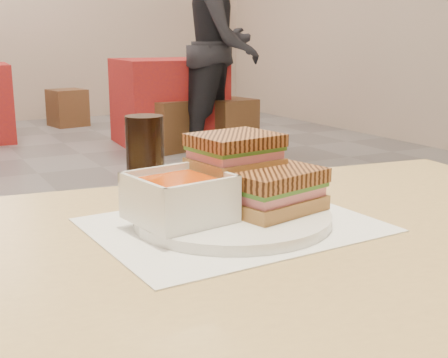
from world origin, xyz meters
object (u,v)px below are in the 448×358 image
main_table (228,323)px  bg_chair_2r (68,108)px  cola_glass (145,156)px  panini_lower (270,189)px  bg_chair_1l (168,125)px  patron_b (226,46)px  plate (232,217)px  bg_chair_1r (230,123)px  bg_table_1 (168,102)px  soup_bowl (179,199)px

main_table → bg_chair_2r: (1.36, 6.32, -0.42)m
main_table → cola_glass: bearing=91.7°
panini_lower → bg_chair_2r: bearing=78.6°
bg_chair_1l → patron_b: size_ratio=0.27×
cola_glass → patron_b: patron_b is taller
plate → bg_chair_1r: size_ratio=0.62×
patron_b → panini_lower: bearing=-117.9°
main_table → bg_table_1: bearing=67.7°
soup_bowl → bg_chair_2r: size_ratio=0.31×
panini_lower → bg_chair_1r: (2.26, 4.19, -0.57)m
soup_bowl → patron_b: (2.26, 4.01, 0.14)m
bg_chair_1l → patron_b: 0.88m
soup_bowl → panini_lower: size_ratio=0.88×
main_table → bg_table_1: bg_table_1 is taller
plate → soup_bowl: bearing=177.0°
bg_chair_1l → bg_chair_2r: bg_chair_1l is taller
soup_bowl → patron_b: bearing=60.6°
plate → soup_bowl: 0.09m
main_table → bg_chair_2r: bearing=77.9°
main_table → cola_glass: size_ratio=9.55×
bg_chair_1l → plate: bearing=-112.0°
plate → cola_glass: size_ratio=2.08×
main_table → bg_table_1: size_ratio=1.30×
panini_lower → bg_chair_1r: panini_lower is taller
bg_chair_1l → bg_chair_1r: size_ratio=1.11×
bg_table_1 → panini_lower: bearing=-111.4°
cola_glass → bg_chair_1r: cola_glass is taller
plate → panini_lower: size_ratio=1.79×
cola_glass → bg_chair_2r: 6.24m
main_table → soup_bowl: bearing=117.4°
bg_chair_1l → bg_chair_2r: 2.02m
bg_chair_1l → main_table: bearing=-112.1°
cola_glass → bg_chair_2r: bearing=77.3°
panini_lower → patron_b: (2.13, 4.03, 0.14)m
cola_glass → bg_chair_2r: (1.36, 6.06, -0.61)m
main_table → bg_chair_2r: size_ratio=2.92×
soup_bowl → panini_lower: (0.13, -0.02, 0.00)m
panini_lower → bg_table_1: (1.81, 4.61, -0.39)m
bg_chair_2r → patron_b: patron_b is taller
panini_lower → bg_chair_2r: size_ratio=0.36×
plate → main_table: bearing=-123.3°
bg_chair_1r → patron_b: (-0.13, -0.16, 0.71)m
bg_table_1 → main_table: bearing=-112.3°
main_table → cola_glass: (-0.01, 0.27, 0.18)m
main_table → panini_lower: bearing=28.6°
soup_bowl → panini_lower: 0.13m
panini_lower → cola_glass: 0.24m
plate → panini_lower: panini_lower is taller
soup_bowl → bg_table_1: size_ratio=0.14×
bg_chair_1l → cola_glass: bearing=-113.5°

